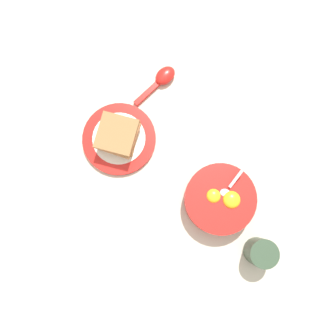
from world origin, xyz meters
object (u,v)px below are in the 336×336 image
at_px(toast_sandwich, 118,135).
at_px(drinking_cup, 261,253).
at_px(toast_plate, 119,139).
at_px(soup_spoon, 162,79).
at_px(egg_bowl, 220,199).

height_order(toast_sandwich, drinking_cup, drinking_cup).
bearing_deg(toast_plate, drinking_cup, -23.92).
bearing_deg(soup_spoon, egg_bowl, -50.51).
bearing_deg(egg_bowl, drinking_cup, -38.20).
bearing_deg(drinking_cup, soup_spoon, 133.31).
relative_size(toast_plate, toast_sandwich, 1.84).
distance_m(toast_plate, soup_spoon, 0.19).
bearing_deg(drinking_cup, toast_plate, 156.08).
bearing_deg(toast_plate, toast_sandwich, 63.48).
bearing_deg(soup_spoon, drinking_cup, -46.69).
bearing_deg(toast_sandwich, drinking_cup, -24.24).
relative_size(egg_bowl, drinking_cup, 2.37).
relative_size(toast_sandwich, soup_spoon, 0.77).
relative_size(egg_bowl, soup_spoon, 1.29).
distance_m(toast_sandwich, drinking_cup, 0.44).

